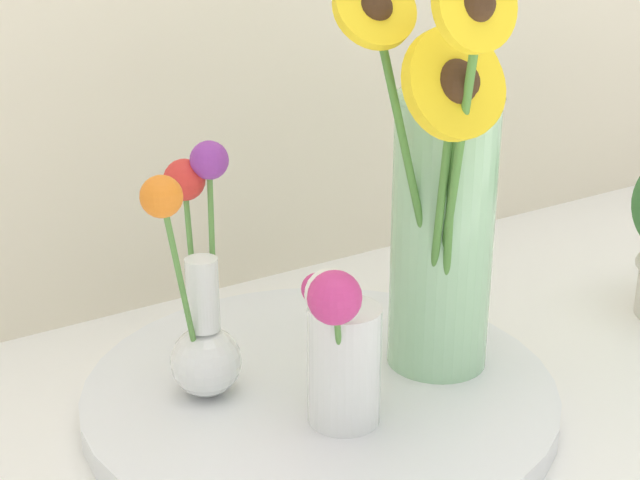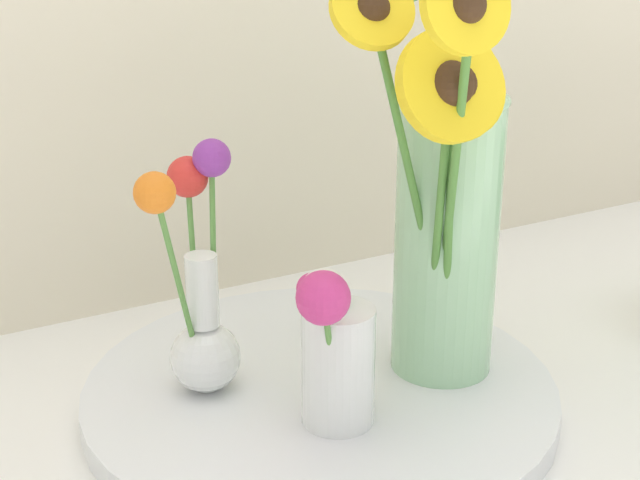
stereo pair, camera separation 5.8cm
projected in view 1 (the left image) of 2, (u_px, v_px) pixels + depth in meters
The scene contains 5 objects.
ground_plane at pixel (392, 421), 0.80m from camera, with size 6.00×6.00×0.00m, color white.
serving_tray at pixel (320, 392), 0.83m from camera, with size 0.44×0.44×0.02m.
mason_jar_sunflowers at pixel (441, 189), 0.79m from camera, with size 0.23×0.23×0.43m.
vase_small_center at pixel (340, 344), 0.73m from camera, with size 0.08×0.09×0.15m.
vase_bulb_right at pixel (200, 302), 0.77m from camera, with size 0.11×0.12×0.22m.
Camera 1 is at (-0.44, -0.54, 0.43)m, focal length 50.00 mm.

